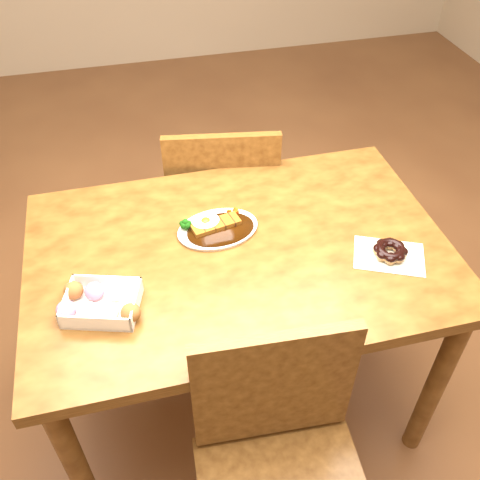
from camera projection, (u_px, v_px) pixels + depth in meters
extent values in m
plane|color=brown|center=(240.00, 390.00, 2.04)|extent=(6.00, 6.00, 0.00)
cube|color=#44250D|center=(239.00, 253.00, 1.54)|extent=(1.20, 0.80, 0.04)
cylinder|color=#44250D|center=(78.00, 469.00, 1.46)|extent=(0.06, 0.06, 0.71)
cylinder|color=#44250D|center=(435.00, 385.00, 1.65)|extent=(0.06, 0.06, 0.71)
cylinder|color=#44250D|center=(73.00, 289.00, 1.94)|extent=(0.06, 0.06, 0.71)
cylinder|color=#44250D|center=(350.00, 241.00, 2.14)|extent=(0.06, 0.06, 0.71)
cube|color=#44250D|center=(222.00, 204.00, 2.19)|extent=(0.48, 0.48, 0.04)
cylinder|color=#44250D|center=(258.00, 217.00, 2.47)|extent=(0.04, 0.04, 0.41)
cylinder|color=#44250D|center=(184.00, 221.00, 2.45)|extent=(0.04, 0.04, 0.41)
cylinder|color=#44250D|center=(266.00, 270.00, 2.22)|extent=(0.04, 0.04, 0.41)
cylinder|color=#44250D|center=(184.00, 274.00, 2.21)|extent=(0.04, 0.04, 0.41)
cube|color=#44250D|center=(223.00, 185.00, 1.89)|extent=(0.40, 0.10, 0.40)
cylinder|color=#44250D|center=(324.00, 468.00, 1.61)|extent=(0.04, 0.04, 0.41)
cube|color=#44250D|center=(274.00, 387.00, 1.29)|extent=(0.40, 0.06, 0.40)
ellipsoid|color=white|center=(218.00, 229.00, 1.58)|extent=(0.26, 0.20, 0.01)
ellipsoid|color=black|center=(221.00, 230.00, 1.57)|extent=(0.22, 0.17, 0.01)
cube|color=#6B380C|center=(216.00, 225.00, 1.57)|extent=(0.15, 0.08, 0.02)
ellipsoid|color=white|center=(206.00, 221.00, 1.57)|extent=(0.09, 0.08, 0.01)
ellipsoid|color=#FFB214|center=(206.00, 221.00, 1.57)|extent=(0.03, 0.03, 0.02)
cube|color=white|center=(102.00, 302.00, 1.35)|extent=(0.22, 0.19, 0.05)
ellipsoid|color=pink|center=(66.00, 310.00, 1.32)|extent=(0.05, 0.05, 0.05)
ellipsoid|color=beige|center=(88.00, 311.00, 1.32)|extent=(0.05, 0.05, 0.05)
ellipsoid|color=beige|center=(109.00, 312.00, 1.32)|extent=(0.05, 0.05, 0.05)
ellipsoid|color=brown|center=(131.00, 313.00, 1.32)|extent=(0.05, 0.05, 0.05)
ellipsoid|color=brown|center=(74.00, 290.00, 1.37)|extent=(0.05, 0.05, 0.05)
ellipsoid|color=pink|center=(94.00, 291.00, 1.37)|extent=(0.05, 0.05, 0.05)
ellipsoid|color=beige|center=(115.00, 292.00, 1.37)|extent=(0.05, 0.05, 0.05)
cube|color=silver|center=(389.00, 256.00, 1.50)|extent=(0.23, 0.20, 0.00)
torus|color=olive|center=(390.00, 252.00, 1.49)|extent=(0.12, 0.12, 0.03)
torus|color=black|center=(391.00, 249.00, 1.49)|extent=(0.11, 0.11, 0.02)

